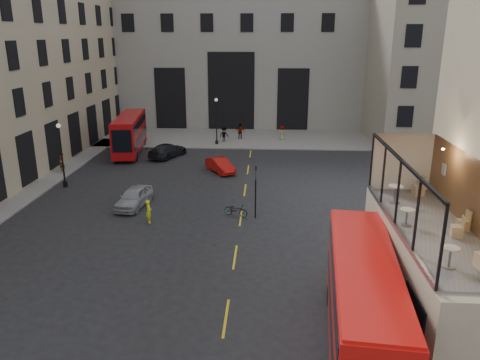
# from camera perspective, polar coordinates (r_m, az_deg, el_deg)

# --- Properties ---
(ground) EXTENTS (140.00, 140.00, 0.00)m
(ground) POSITION_cam_1_polar(r_m,az_deg,el_deg) (21.84, 3.74, -16.61)
(ground) COLOR black
(ground) RESTS_ON ground
(host_frontage) EXTENTS (3.00, 11.00, 4.50)m
(host_frontage) POSITION_cam_1_polar(r_m,az_deg,el_deg) (21.76, 21.58, -11.15)
(host_frontage) COLOR #BCAB8D
(host_frontage) RESTS_ON ground
(cafe_floor) EXTENTS (3.00, 10.00, 0.10)m
(cafe_floor) POSITION_cam_1_polar(r_m,az_deg,el_deg) (20.81, 22.28, -5.56)
(cafe_floor) COLOR slate
(cafe_floor) RESTS_ON host_frontage
(gateway) EXTENTS (35.00, 10.60, 18.00)m
(gateway) POSITION_cam_1_polar(r_m,az_deg,el_deg) (66.32, -0.76, 14.98)
(gateway) COLOR gray
(gateway) RESTS_ON ground
(building_right) EXTENTS (16.60, 18.60, 20.00)m
(building_right) POSITION_cam_1_polar(r_m,az_deg,el_deg) (61.56, 23.36, 14.37)
(building_right) COLOR gray
(building_right) RESTS_ON ground
(pavement_far) EXTENTS (40.00, 12.00, 0.12)m
(pavement_far) POSITION_cam_1_polar(r_m,az_deg,el_deg) (57.69, -2.42, 5.25)
(pavement_far) COLOR slate
(pavement_far) RESTS_ON ground
(traffic_light_near) EXTENTS (0.16, 0.20, 3.80)m
(traffic_light_near) POSITION_cam_1_polar(r_m,az_deg,el_deg) (31.66, 1.92, -0.59)
(traffic_light_near) COLOR black
(traffic_light_near) RESTS_ON ground
(traffic_light_far) EXTENTS (0.16, 0.20, 3.80)m
(traffic_light_far) POSITION_cam_1_polar(r_m,az_deg,el_deg) (49.37, -14.12, 5.47)
(traffic_light_far) COLOR black
(traffic_light_far) RESTS_ON ground
(street_lamp_a) EXTENTS (0.36, 0.36, 5.33)m
(street_lamp_a) POSITION_cam_1_polar(r_m,az_deg,el_deg) (40.97, -20.85, 2.40)
(street_lamp_a) COLOR black
(street_lamp_a) RESTS_ON ground
(street_lamp_b) EXTENTS (0.36, 0.36, 5.33)m
(street_lamp_b) POSITION_cam_1_polar(r_m,az_deg,el_deg) (53.33, -2.88, 6.80)
(street_lamp_b) COLOR black
(street_lamp_b) RESTS_ON ground
(bus_near) EXTENTS (3.40, 10.56, 4.14)m
(bus_near) POSITION_cam_1_polar(r_m,az_deg,el_deg) (19.24, 14.72, -14.14)
(bus_near) COLOR red
(bus_near) RESTS_ON ground
(bus_far) EXTENTS (3.57, 10.21, 3.99)m
(bus_far) POSITION_cam_1_polar(r_m,az_deg,el_deg) (51.13, -13.30, 5.71)
(bus_far) COLOR #A70B0E
(bus_far) RESTS_ON ground
(car_a) EXTENTS (2.26, 4.43, 1.44)m
(car_a) POSITION_cam_1_polar(r_m,az_deg,el_deg) (35.19, -12.81, -2.08)
(car_a) COLOR #94959B
(car_a) RESTS_ON ground
(car_b) EXTENTS (3.22, 4.01, 1.28)m
(car_b) POSITION_cam_1_polar(r_m,az_deg,el_deg) (43.01, -2.43, 1.80)
(car_b) COLOR #B80F0B
(car_b) RESTS_ON ground
(car_c) EXTENTS (3.83, 5.30, 1.43)m
(car_c) POSITION_cam_1_polar(r_m,az_deg,el_deg) (48.80, -8.82, 3.59)
(car_c) COLOR black
(car_c) RESTS_ON ground
(bicycle) EXTENTS (1.85, 1.20, 0.92)m
(bicycle) POSITION_cam_1_polar(r_m,az_deg,el_deg) (32.68, -0.51, -3.65)
(bicycle) COLOR gray
(bicycle) RESTS_ON ground
(cyclist) EXTENTS (0.53, 0.66, 1.59)m
(cyclist) POSITION_cam_1_polar(r_m,az_deg,el_deg) (32.08, -11.05, -3.77)
(cyclist) COLOR #E4F219
(cyclist) RESTS_ON ground
(pedestrian_a) EXTENTS (1.07, 0.92, 1.92)m
(pedestrian_a) POSITION_cam_1_polar(r_m,az_deg,el_deg) (53.78, -13.65, 4.86)
(pedestrian_a) COLOR gray
(pedestrian_a) RESTS_ON ground
(pedestrian_b) EXTENTS (1.35, 1.17, 1.81)m
(pedestrian_b) POSITION_cam_1_polar(r_m,az_deg,el_deg) (54.81, -1.95, 5.51)
(pedestrian_b) COLOR gray
(pedestrian_b) RESTS_ON ground
(pedestrian_c) EXTENTS (1.14, 0.50, 1.93)m
(pedestrian_c) POSITION_cam_1_polar(r_m,az_deg,el_deg) (56.32, 0.03, 5.91)
(pedestrian_c) COLOR gray
(pedestrian_c) RESTS_ON ground
(pedestrian_d) EXTENTS (0.94, 1.03, 1.77)m
(pedestrian_d) POSITION_cam_1_polar(r_m,az_deg,el_deg) (56.11, 5.14, 5.71)
(pedestrian_d) COLOR gray
(pedestrian_d) RESTS_ON ground
(pedestrian_e) EXTENTS (0.47, 0.69, 1.84)m
(pedestrian_e) POSITION_cam_1_polar(r_m,az_deg,el_deg) (45.76, -20.92, 1.97)
(pedestrian_e) COLOR gray
(pedestrian_e) RESTS_ON ground
(cafe_table_near) EXTENTS (0.59, 0.59, 0.74)m
(cafe_table_near) POSITION_cam_1_polar(r_m,az_deg,el_deg) (17.50, 24.25, -8.24)
(cafe_table_near) COLOR beige
(cafe_table_near) RESTS_ON cafe_floor
(cafe_table_mid) EXTENTS (0.59, 0.59, 0.73)m
(cafe_table_mid) POSITION_cam_1_polar(r_m,az_deg,el_deg) (20.48, 19.70, -4.00)
(cafe_table_mid) COLOR beige
(cafe_table_mid) RESTS_ON cafe_floor
(cafe_table_far) EXTENTS (0.67, 0.67, 0.84)m
(cafe_table_far) POSITION_cam_1_polar(r_m,az_deg,el_deg) (23.04, 18.41, -1.34)
(cafe_table_far) COLOR beige
(cafe_table_far) RESTS_ON cafe_floor
(cafe_chair_b) EXTENTS (0.49, 0.49, 0.85)m
(cafe_chair_b) POSITION_cam_1_polar(r_m,az_deg,el_deg) (20.23, 24.95, -5.61)
(cafe_chair_b) COLOR tan
(cafe_chair_b) RESTS_ON cafe_floor
(cafe_chair_c) EXTENTS (0.46, 0.46, 0.85)m
(cafe_chair_c) POSITION_cam_1_polar(r_m,az_deg,el_deg) (20.96, 25.55, -4.91)
(cafe_chair_c) COLOR tan
(cafe_chair_c) RESTS_ON cafe_floor
(cafe_chair_d) EXTENTS (0.53, 0.53, 0.97)m
(cafe_chair_d) POSITION_cam_1_polar(r_m,az_deg,el_deg) (24.57, 20.94, -1.09)
(cafe_chair_d) COLOR tan
(cafe_chair_d) RESTS_ON cafe_floor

